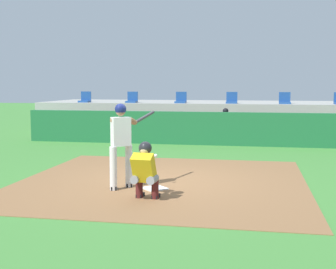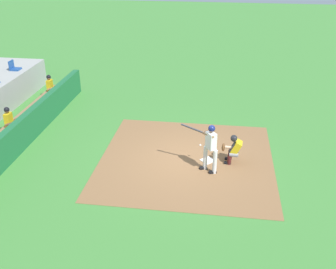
# 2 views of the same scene
# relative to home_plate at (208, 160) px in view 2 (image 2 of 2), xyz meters

# --- Properties ---
(ground_plane) EXTENTS (80.00, 80.00, 0.00)m
(ground_plane) POSITION_rel_home_plate_xyz_m (0.00, 0.80, -0.02)
(ground_plane) COLOR #428438
(dirt_infield) EXTENTS (6.40, 6.40, 0.01)m
(dirt_infield) POSITION_rel_home_plate_xyz_m (0.00, 0.80, -0.02)
(dirt_infield) COLOR olive
(dirt_infield) RESTS_ON ground
(home_plate) EXTENTS (0.62, 0.62, 0.02)m
(home_plate) POSITION_rel_home_plate_xyz_m (0.00, 0.00, 0.00)
(home_plate) COLOR white
(home_plate) RESTS_ON dirt_infield
(batter_at_plate) EXTENTS (0.72, 1.36, 1.80)m
(batter_at_plate) POSITION_rel_home_plate_xyz_m (-0.69, -0.06, 1.01)
(batter_at_plate) COLOR silver
(batter_at_plate) RESTS_ON ground
(catcher_crouched) EXTENTS (0.50, 1.57, 1.13)m
(catcher_crouched) POSITION_rel_home_plate_xyz_m (0.01, -0.88, 0.58)
(catcher_crouched) COLOR gray
(catcher_crouched) RESTS_ON ground
(dugout_wall) EXTENTS (13.00, 0.30, 1.20)m
(dugout_wall) POSITION_rel_home_plate_xyz_m (0.00, 7.30, 0.58)
(dugout_wall) COLOR #1E6638
(dugout_wall) RESTS_ON ground
(dugout_player_0) EXTENTS (0.49, 0.70, 1.30)m
(dugout_player_0) POSITION_rel_home_plate_xyz_m (0.95, 8.14, 0.65)
(dugout_player_0) COLOR #939399
(dugout_player_0) RESTS_ON ground
(dugout_player_1) EXTENTS (0.49, 0.70, 1.30)m
(dugout_player_1) POSITION_rel_home_plate_xyz_m (5.17, 8.14, 0.65)
(dugout_player_1) COLOR #939399
(dugout_player_1) RESTS_ON ground
(stadium_seat_5) EXTENTS (0.46, 0.46, 0.48)m
(stadium_seat_5) POSITION_rel_home_plate_xyz_m (5.42, 10.18, 1.51)
(stadium_seat_5) COLOR #1E478C
(stadium_seat_5) RESTS_ON stands_platform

